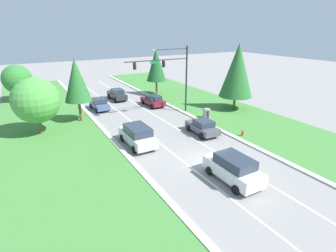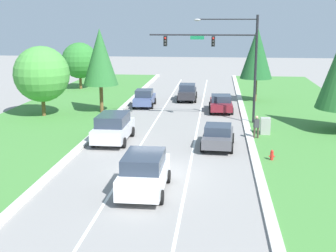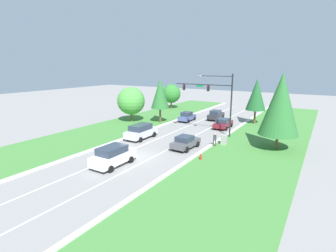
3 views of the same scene
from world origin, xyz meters
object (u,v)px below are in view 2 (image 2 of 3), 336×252
burgundy_sedan (221,103)px  fire_hydrant (272,156)px  conifer_near_right_tree (257,53)px  pedestrian (256,126)px  silver_suv (113,127)px  oak_far_left_tree (80,61)px  traffic_signal_mast (226,52)px  white_suv (144,172)px  conifer_mid_left_tree (100,57)px  utility_cabinet (265,126)px  oak_near_left_tree (42,74)px  charcoal_sedan (187,92)px  graphite_sedan (218,136)px  slate_blue_sedan (144,98)px

burgundy_sedan → fire_hydrant: (2.99, -15.05, -0.45)m
fire_hydrant → conifer_near_right_tree: size_ratio=0.09×
burgundy_sedan → pedestrian: (2.46, -9.80, 0.14)m
silver_suv → oak_far_left_tree: oak_far_left_tree is taller
traffic_signal_mast → white_suv: 17.40m
fire_hydrant → conifer_mid_left_tree: conifer_mid_left_tree is taller
utility_cabinet → white_suv: bearing=-119.5°
burgundy_sedan → pedestrian: pedestrian is taller
white_suv → pedestrian: bearing=60.9°
oak_far_left_tree → conifer_mid_left_tree: 15.29m
silver_suv → burgundy_sedan: size_ratio=1.12×
oak_near_left_tree → white_suv: bearing=-56.0°
charcoal_sedan → pedestrian: (5.92, -15.59, 0.06)m
conifer_mid_left_tree → white_suv: bearing=-70.2°
fire_hydrant → utility_cabinet: bearing=88.1°
conifer_near_right_tree → oak_near_left_tree: conifer_near_right_tree is taller
pedestrian → graphite_sedan: bearing=28.3°
silver_suv → charcoal_sedan: (3.98, 17.36, -0.14)m
silver_suv → fire_hydrant: (10.43, -3.48, -0.68)m
traffic_signal_mast → oak_near_left_tree: traffic_signal_mast is taller
charcoal_sedan → fire_hydrant: (6.45, -20.84, -0.54)m
slate_blue_sedan → fire_hydrant: size_ratio=5.95×
white_suv → oak_far_left_tree: (-12.98, 33.14, 2.44)m
oak_near_left_tree → conifer_mid_left_tree: bearing=24.2°
white_suv → utility_cabinet: 14.23m
slate_blue_sedan → utility_cabinet: (10.58, -10.46, -0.17)m
charcoal_sedan → pedestrian: charcoal_sedan is taller
slate_blue_sedan → conifer_near_right_tree: (10.88, 3.79, 4.18)m
graphite_sedan → conifer_near_right_tree: bearing=81.2°
fire_hydrant → traffic_signal_mast: bearing=104.8°
oak_far_left_tree → conifer_mid_left_tree: conifer_mid_left_tree is taller
traffic_signal_mast → burgundy_sedan: 6.83m
oak_near_left_tree → oak_far_left_tree: (-1.43, 16.03, -0.24)m
white_suv → oak_far_left_tree: size_ratio=0.85×
traffic_signal_mast → pedestrian: 7.36m
white_suv → conifer_near_right_tree: bearing=74.9°
silver_suv → oak_near_left_tree: 11.39m
graphite_sedan → oak_near_left_tree: (-15.12, 8.53, 2.91)m
utility_cabinet → traffic_signal_mast: bearing=127.3°
graphite_sedan → fire_hydrant: size_ratio=6.12×
silver_suv → conifer_near_right_tree: bearing=57.8°
graphite_sedan → utility_cabinet: graphite_sedan is taller
graphite_sedan → oak_near_left_tree: 17.60m
traffic_signal_mast → burgundy_sedan: bearing=93.1°
silver_suv → utility_cabinet: size_ratio=3.86×
white_suv → utility_cabinet: white_suv is taller
burgundy_sedan → utility_cabinet: bearing=-71.4°
graphite_sedan → pedestrian: 3.72m
fire_hydrant → white_suv: bearing=-139.1°
fire_hydrant → conifer_near_right_tree: bearing=88.6°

